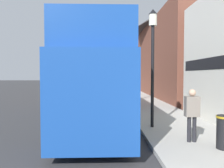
% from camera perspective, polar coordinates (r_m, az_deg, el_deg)
% --- Properties ---
extents(ground_plane, '(144.00, 144.00, 0.00)m').
position_cam_1_polar(ground_plane, '(24.40, -12.07, -3.07)').
color(ground_plane, '#333335').
extents(sidewalk, '(3.31, 108.00, 0.14)m').
position_cam_1_polar(sidewalk, '(21.24, 6.51, -3.64)').
color(sidewalk, '#ADAAA3').
rests_on(sidewalk, ground_plane).
extents(brick_terrace_rear, '(6.00, 24.79, 10.64)m').
position_cam_1_polar(brick_terrace_rear, '(27.81, 14.48, 8.55)').
color(brick_terrace_rear, brown).
rests_on(brick_terrace_rear, ground_plane).
extents(tour_bus, '(2.47, 10.82, 4.11)m').
position_cam_1_polar(tour_bus, '(10.79, -3.67, 0.25)').
color(tour_bus, '#19479E').
rests_on(tour_bus, ground_plane).
extents(parked_car_ahead_of_bus, '(1.81, 4.52, 1.45)m').
position_cam_1_polar(parked_car_ahead_of_bus, '(20.03, -0.93, -2.19)').
color(parked_car_ahead_of_bus, silver).
rests_on(parked_car_ahead_of_bus, ground_plane).
extents(pedestrian_second, '(0.44, 0.24, 1.70)m').
position_cam_1_polar(pedestrian_second, '(7.46, 20.17, -6.45)').
color(pedestrian_second, '#232328').
rests_on(pedestrian_second, sidewalk).
extents(lamp_post_nearest, '(0.35, 0.35, 4.82)m').
position_cam_1_polar(lamp_post_nearest, '(9.17, 10.59, 9.65)').
color(lamp_post_nearest, black).
rests_on(lamp_post_nearest, sidewalk).
extents(lamp_post_second, '(0.35, 0.35, 5.04)m').
position_cam_1_polar(lamp_post_second, '(17.43, 4.86, 6.63)').
color(lamp_post_second, black).
rests_on(lamp_post_second, sidewalk).
extents(lamp_post_third, '(0.35, 0.35, 4.39)m').
position_cam_1_polar(lamp_post_third, '(25.74, 2.42, 4.37)').
color(lamp_post_third, black).
rests_on(lamp_post_third, sidewalk).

